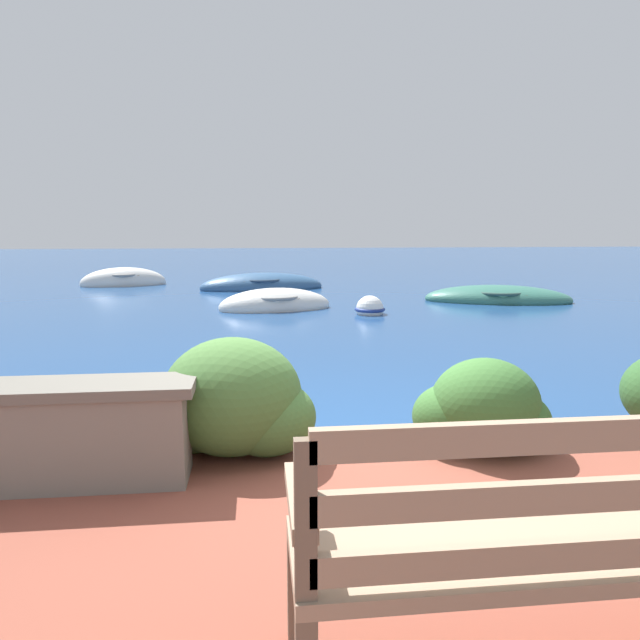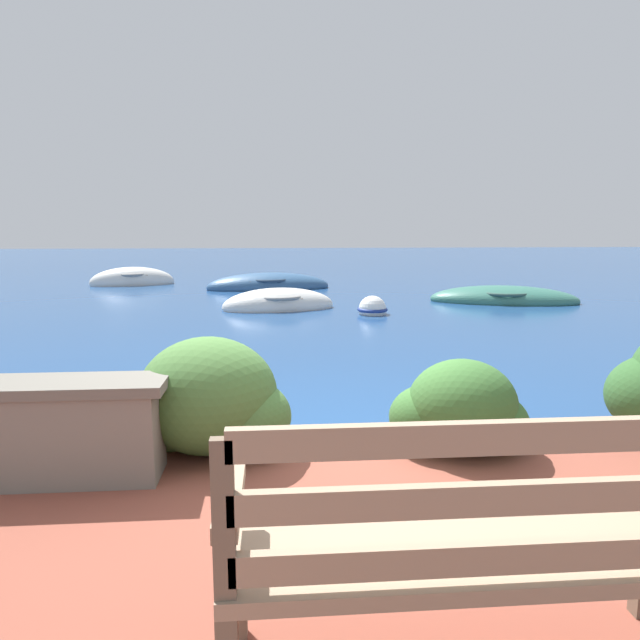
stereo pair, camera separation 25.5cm
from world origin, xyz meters
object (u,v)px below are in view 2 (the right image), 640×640
object	(u,v)px
rowboat_mid	(503,300)
rowboat_far	(269,286)
park_bench	(476,542)
rowboat_nearest	(279,306)
mooring_buoy	(372,310)
rowboat_outer	(133,282)

from	to	relation	value
rowboat_mid	rowboat_far	distance (m)	6.06
park_bench	rowboat_nearest	distance (m)	9.93
rowboat_far	rowboat_nearest	bearing A→B (deg)	85.67
rowboat_far	mooring_buoy	distance (m)	5.04
rowboat_nearest	rowboat_mid	size ratio (longest dim) A/B	0.72
rowboat_nearest	rowboat_mid	bearing A→B (deg)	-4.42
park_bench	rowboat_far	world-z (taller)	park_bench
rowboat_nearest	rowboat_outer	size ratio (longest dim) A/B	0.99
rowboat_outer	mooring_buoy	size ratio (longest dim) A/B	4.27
rowboat_mid	mooring_buoy	size ratio (longest dim) A/B	5.85
park_bench	rowboat_mid	bearing A→B (deg)	61.70
rowboat_nearest	mooring_buoy	distance (m)	1.98
rowboat_far	rowboat_outer	distance (m)	4.12
rowboat_nearest	rowboat_mid	world-z (taller)	rowboat_nearest
rowboat_mid	rowboat_far	bearing A→B (deg)	164.32
rowboat_mid	park_bench	bearing A→B (deg)	-97.38
rowboat_far	mooring_buoy	xyz separation A→B (m)	(2.01, -4.62, 0.03)
rowboat_outer	mooring_buoy	distance (m)	8.41
rowboat_nearest	mooring_buoy	world-z (taller)	rowboat_nearest
mooring_buoy	rowboat_outer	bearing A→B (deg)	134.43
mooring_buoy	rowboat_nearest	bearing A→B (deg)	153.61
rowboat_far	rowboat_outer	xyz separation A→B (m)	(-3.88, 1.39, 0.01)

